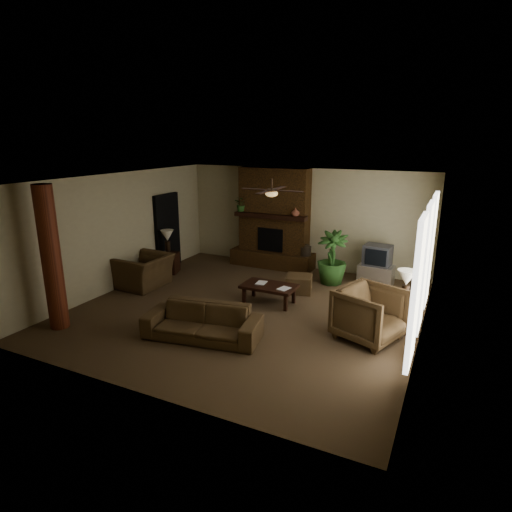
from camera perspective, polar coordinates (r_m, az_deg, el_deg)
The scene contains 23 objects.
room_shell at distance 8.91m, azimuth -1.11°, elevation 1.23°, with size 7.00×7.00×7.00m.
fireplace at distance 12.14m, azimuth 2.37°, elevation 3.94°, with size 2.40×0.70×2.80m.
windows at distance 8.23m, azimuth 21.56°, elevation -1.47°, with size 0.08×3.65×2.35m.
log_column at distance 8.93m, azimuth -25.68°, elevation -0.31°, with size 0.36×0.36×2.80m, color brown.
doorway at distance 12.27m, azimuth -11.75°, elevation 3.25°, with size 0.10×1.00×2.10m, color black.
ceiling_fan at distance 8.79m, azimuth 2.09°, elevation 8.54°, with size 1.35×1.35×0.37m.
sofa at distance 8.00m, azimuth -7.20°, elevation -8.06°, with size 2.15×0.63×0.84m, color #4D3921.
armchair_left at distance 10.91m, azimuth -14.69°, elevation -1.30°, with size 1.22×0.79×1.06m, color #4D3921.
armchair_right at distance 8.11m, azimuth 14.98°, elevation -7.20°, with size 1.05×0.99×1.08m, color #4D3921.
coffee_table at distance 9.55m, azimuth 1.76°, elevation -4.22°, with size 1.20×0.70×0.43m.
ottoman at distance 10.36m, azimuth 5.77°, elevation -3.70°, with size 0.60×0.60×0.40m, color #4D3921.
tv_stand at distance 11.22m, azimuth 15.72°, elevation -2.41°, with size 0.85×0.50×0.50m, color silver.
tv at distance 11.09m, azimuth 15.93°, elevation 0.10°, with size 0.70×0.59×0.52m.
floor_vase at distance 11.90m, azimuth 6.57°, elevation 0.02°, with size 0.34×0.34×0.77m.
floor_plant at distance 11.00m, azimuth 10.04°, elevation -1.71°, with size 0.76×1.35×0.76m, color #2D5722.
side_table_left at distance 11.98m, azimuth -11.59°, elevation -0.87°, with size 0.50×0.50×0.55m, color black.
lamp_left at distance 11.76m, azimuth -11.77°, elevation 2.47°, with size 0.44×0.44×0.65m.
side_table_right at distance 8.78m, azimuth 19.00°, elevation -7.63°, with size 0.50×0.50×0.55m, color black.
lamp_right at distance 8.57m, azimuth 19.46°, elevation -3.06°, with size 0.36×0.36×0.65m.
mantel_plant at distance 12.21m, azimuth -1.96°, elevation 6.73°, with size 0.38×0.42×0.33m, color #2D5722.
mantel_vase at distance 11.52m, azimuth 5.30°, elevation 5.86°, with size 0.22×0.23×0.22m, color brown.
book_a at distance 9.61m, azimuth 0.10°, elevation -2.82°, with size 0.22×0.03×0.29m, color #999999.
book_b at distance 9.30m, azimuth 3.23°, elevation -3.47°, with size 0.21×0.02×0.29m, color #999999.
Camera 1 is at (3.89, -7.70, 3.62)m, focal length 29.93 mm.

